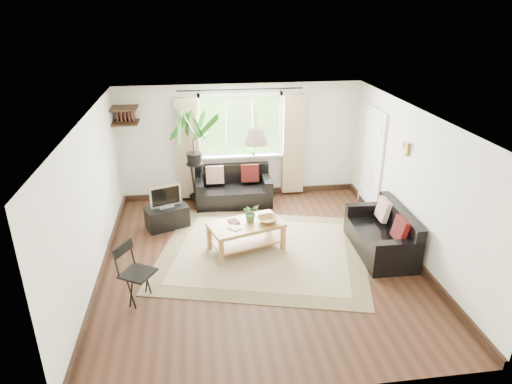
{
  "coord_description": "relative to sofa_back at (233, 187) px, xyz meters",
  "views": [
    {
      "loc": [
        -0.93,
        -6.36,
        3.96
      ],
      "look_at": [
        0.0,
        0.4,
        1.05
      ],
      "focal_mm": 32.0,
      "sensor_mm": 36.0,
      "label": 1
    }
  ],
  "objects": [
    {
      "name": "wall_front",
      "position": [
        0.21,
        -5.05,
        0.84
      ],
      "size": [
        5.0,
        0.02,
        2.4
      ],
      "primitive_type": "cube",
      "color": "silver",
      "rests_on": "floor"
    },
    {
      "name": "book_b",
      "position": [
        -0.23,
        -1.86,
        0.14
      ],
      "size": [
        0.22,
        0.26,
        0.02
      ],
      "primitive_type": "imported",
      "rotation": [
        0.0,
        0.0,
        0.33
      ],
      "color": "brown",
      "rests_on": "coffee_table"
    },
    {
      "name": "wall_right",
      "position": [
        2.71,
        -2.3,
        0.84
      ],
      "size": [
        0.02,
        5.5,
        2.4
      ],
      "primitive_type": "cube",
      "color": "silver",
      "rests_on": "floor"
    },
    {
      "name": "door",
      "position": [
        2.68,
        -0.6,
        0.64
      ],
      "size": [
        0.06,
        0.96,
        2.06
      ],
      "primitive_type": "cube",
      "color": "silver",
      "rests_on": "wall_right"
    },
    {
      "name": "sill_plant",
      "position": [
        0.46,
        0.33,
        0.7
      ],
      "size": [
        0.14,
        0.1,
        0.27
      ],
      "primitive_type": "imported",
      "color": "#2D6023",
      "rests_on": "window"
    },
    {
      "name": "sofa_back",
      "position": [
        0.0,
        0.0,
        0.0
      ],
      "size": [
        1.55,
        0.78,
        0.73
      ],
      "primitive_type": null,
      "rotation": [
        0.0,
        0.0,
        -0.0
      ],
      "color": "black",
      "rests_on": "floor"
    },
    {
      "name": "rug",
      "position": [
        0.31,
        -2.05,
        -0.35
      ],
      "size": [
        4.01,
        3.66,
        0.02
      ],
      "primitive_type": "cube",
      "rotation": [
        0.0,
        0.0,
        -0.25
      ],
      "color": "beige",
      "rests_on": "floor"
    },
    {
      "name": "table_plant",
      "position": [
        0.13,
        -1.83,
        0.28
      ],
      "size": [
        0.35,
        0.33,
        0.3
      ],
      "primitive_type": "imported",
      "rotation": [
        0.0,
        0.0,
        0.49
      ],
      "color": "#396C2B",
      "rests_on": "coffee_table"
    },
    {
      "name": "ceiling",
      "position": [
        0.21,
        -2.3,
        2.04
      ],
      "size": [
        5.5,
        5.5,
        0.0
      ],
      "primitive_type": "plane",
      "rotation": [
        3.14,
        0.0,
        0.0
      ],
      "color": "white",
      "rests_on": "floor"
    },
    {
      "name": "palm_stand",
      "position": [
        -0.76,
        -0.01,
        0.64
      ],
      "size": [
        0.86,
        0.86,
        2.01
      ],
      "primitive_type": null,
      "rotation": [
        0.0,
        0.0,
        -0.11
      ],
      "color": "black",
      "rests_on": "floor"
    },
    {
      "name": "window",
      "position": [
        0.21,
        0.41,
        1.19
      ],
      "size": [
        2.5,
        0.16,
        2.16
      ],
      "primitive_type": null,
      "color": "white",
      "rests_on": "wall_back"
    },
    {
      "name": "tv",
      "position": [
        -1.32,
        -0.88,
        0.27
      ],
      "size": [
        0.61,
        0.39,
        0.45
      ],
      "primitive_type": null,
      "rotation": [
        0.0,
        0.0,
        0.36
      ],
      "color": "#A5A5AA",
      "rests_on": "tv_stand"
    },
    {
      "name": "coffee_table",
      "position": [
        0.04,
        -1.92,
        -0.11
      ],
      "size": [
        1.36,
        1.0,
        0.5
      ],
      "primitive_type": null,
      "rotation": [
        0.0,
        0.0,
        0.3
      ],
      "color": "brown",
      "rests_on": "floor"
    },
    {
      "name": "wall_left",
      "position": [
        -2.29,
        -2.3,
        0.84
      ],
      "size": [
        0.02,
        5.5,
        2.4
      ],
      "primitive_type": "cube",
      "color": "silver",
      "rests_on": "floor"
    },
    {
      "name": "sofa_right",
      "position": [
        2.26,
        -2.29,
        0.0
      ],
      "size": [
        1.58,
        0.82,
        0.73
      ],
      "primitive_type": null,
      "rotation": [
        0.0,
        0.0,
        -1.6
      ],
      "color": "black",
      "rests_on": "floor"
    },
    {
      "name": "wall_back",
      "position": [
        0.21,
        0.45,
        0.84
      ],
      "size": [
        5.0,
        0.02,
        2.4
      ],
      "primitive_type": "cube",
      "color": "silver",
      "rests_on": "floor"
    },
    {
      "name": "corner_shelf",
      "position": [
        -2.04,
        0.2,
        1.53
      ],
      "size": [
        0.5,
        0.5,
        0.34
      ],
      "primitive_type": null,
      "color": "black",
      "rests_on": "wall_back"
    },
    {
      "name": "pendant_lamp",
      "position": [
        0.21,
        -1.9,
        1.69
      ],
      "size": [
        0.36,
        0.36,
        0.54
      ],
      "primitive_type": null,
      "color": "beige",
      "rests_on": "ceiling"
    },
    {
      "name": "folding_chair",
      "position": [
        -1.61,
        -3.13,
        0.07
      ],
      "size": [
        0.61,
        0.61,
        0.87
      ],
      "primitive_type": null,
      "rotation": [
        0.0,
        0.0,
        1.03
      ],
      "color": "black",
      "rests_on": "floor"
    },
    {
      "name": "bowl",
      "position": [
        0.41,
        -1.92,
        0.18
      ],
      "size": [
        0.42,
        0.42,
        0.09
      ],
      "primitive_type": "imported",
      "rotation": [
        0.0,
        0.0,
        0.26
      ],
      "color": "olive",
      "rests_on": "coffee_table"
    },
    {
      "name": "book_a",
      "position": [
        -0.22,
        -2.12,
        0.14
      ],
      "size": [
        0.25,
        0.25,
        0.02
      ],
      "primitive_type": "imported",
      "rotation": [
        0.0,
        0.0,
        0.74
      ],
      "color": "white",
      "rests_on": "coffee_table"
    },
    {
      "name": "tv_stand",
      "position": [
        -1.32,
        -0.88,
        -0.16
      ],
      "size": [
        0.86,
        0.67,
        0.41
      ],
      "primitive_type": "cube",
      "rotation": [
        0.0,
        0.0,
        0.36
      ],
      "color": "black",
      "rests_on": "floor"
    },
    {
      "name": "floor",
      "position": [
        0.21,
        -2.3,
        -0.36
      ],
      "size": [
        5.5,
        5.5,
        0.0
      ],
      "primitive_type": "plane",
      "color": "black",
      "rests_on": "ground"
    },
    {
      "name": "wall_sconce",
      "position": [
        2.64,
        -2.0,
        1.38
      ],
      "size": [
        0.12,
        0.12,
        0.28
      ],
      "primitive_type": null,
      "color": "beige",
      "rests_on": "wall_right"
    }
  ]
}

